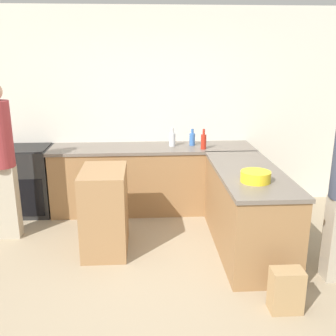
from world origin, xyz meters
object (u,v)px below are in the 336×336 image
at_px(hot_sauce_bottle, 204,141).
at_px(island_table, 105,210).
at_px(range_oven, 29,180).
at_px(paper_bag, 286,290).
at_px(vinegar_bottle_clear, 172,139).
at_px(person_by_range, 1,156).
at_px(mixing_bowl, 256,176).
at_px(water_bottle_blue, 192,139).

bearing_deg(hot_sauce_bottle, island_table, -141.45).
height_order(range_oven, paper_bag, range_oven).
xyz_separation_m(range_oven, paper_bag, (2.73, -2.33, -0.26)).
distance_m(island_table, vinegar_bottle_clear, 1.51).
xyz_separation_m(range_oven, person_by_range, (-0.05, -0.76, 0.54)).
relative_size(range_oven, island_table, 0.99).
bearing_deg(vinegar_bottle_clear, mixing_bowl, -66.09).
distance_m(vinegar_bottle_clear, paper_bag, 2.61).
relative_size(island_table, hot_sauce_bottle, 3.48).
xyz_separation_m(island_table, water_bottle_blue, (1.09, 1.19, 0.53)).
bearing_deg(mixing_bowl, water_bottle_blue, 104.89).
distance_m(water_bottle_blue, vinegar_bottle_clear, 0.27).
xyz_separation_m(mixing_bowl, hot_sauce_bottle, (-0.30, 1.38, 0.05)).
bearing_deg(island_table, range_oven, 134.58).
bearing_deg(paper_bag, water_bottle_blue, 102.25).
height_order(person_by_range, paper_bag, person_by_range).
height_order(island_table, hot_sauce_bottle, hot_sauce_bottle).
distance_m(range_oven, hot_sauce_bottle, 2.40).
xyz_separation_m(vinegar_bottle_clear, person_by_range, (-1.99, -0.78, 0.00)).
height_order(vinegar_bottle_clear, person_by_range, person_by_range).
bearing_deg(island_table, hot_sauce_bottle, 38.55).
bearing_deg(range_oven, mixing_bowl, -30.54).
xyz_separation_m(water_bottle_blue, vinegar_bottle_clear, (-0.27, -0.03, 0.01)).
height_order(vinegar_bottle_clear, paper_bag, vinegar_bottle_clear).
bearing_deg(island_table, vinegar_bottle_clear, 54.91).
relative_size(hot_sauce_bottle, paper_bag, 0.69).
height_order(island_table, person_by_range, person_by_range).
bearing_deg(paper_bag, island_table, 143.36).
bearing_deg(water_bottle_blue, island_table, -132.54).
bearing_deg(mixing_bowl, paper_bag, -83.33).
distance_m(person_by_range, paper_bag, 3.29).
distance_m(island_table, paper_bag, 2.02).
distance_m(hot_sauce_bottle, paper_bag, 2.34).
bearing_deg(person_by_range, island_table, -18.02).
distance_m(vinegar_bottle_clear, person_by_range, 2.13).
height_order(island_table, vinegar_bottle_clear, vinegar_bottle_clear).
distance_m(range_oven, mixing_bowl, 3.10).
distance_m(range_oven, paper_bag, 3.60).
bearing_deg(paper_bag, range_oven, 139.46).
relative_size(hot_sauce_bottle, person_by_range, 0.15).
bearing_deg(island_table, paper_bag, -36.64).
relative_size(vinegar_bottle_clear, person_by_range, 0.14).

